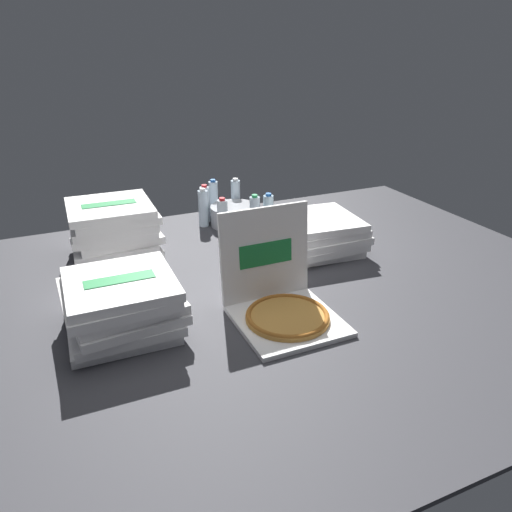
{
  "coord_description": "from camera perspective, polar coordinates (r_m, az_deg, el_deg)",
  "views": [
    {
      "loc": [
        -0.86,
        -1.81,
        1.09
      ],
      "look_at": [
        -0.01,
        0.1,
        0.14
      ],
      "focal_mm": 34.02,
      "sensor_mm": 36.0,
      "label": 1
    }
  ],
  "objects": [
    {
      "name": "water_bottle_4",
      "position": [
        3.04,
        -6.23,
        5.62
      ],
      "size": [
        0.06,
        0.06,
        0.24
      ],
      "color": "silver",
      "rests_on": "ground_plane"
    },
    {
      "name": "water_bottle_1",
      "position": [
        3.23,
        -5.02,
        6.78
      ],
      "size": [
        0.06,
        0.06,
        0.24
      ],
      "color": "silver",
      "rests_on": "ground_plane"
    },
    {
      "name": "water_bottle_3",
      "position": [
        3.12,
        -6.02,
        6.09
      ],
      "size": [
        0.06,
        0.06,
        0.24
      ],
      "color": "silver",
      "rests_on": "ground_plane"
    },
    {
      "name": "open_pizza_box",
      "position": [
        2.05,
        2.98,
        -5.18
      ],
      "size": [
        0.41,
        0.46,
        0.44
      ],
      "color": "white",
      "rests_on": "ground_plane"
    },
    {
      "name": "ice_bucket",
      "position": [
        3.07,
        -2.52,
        4.81
      ],
      "size": [
        0.3,
        0.3,
        0.12
      ],
      "primitive_type": "cylinder",
      "color": "#B7BABF",
      "rests_on": "ground_plane"
    },
    {
      "name": "pizza_stack_right_mid",
      "position": [
        2.66,
        -16.36,
        2.8
      ],
      "size": [
        0.45,
        0.45,
        0.31
      ],
      "color": "white",
      "rests_on": "ground_plane"
    },
    {
      "name": "pizza_stack_right_far",
      "position": [
        2.01,
        -15.51,
        -5.59
      ],
      "size": [
        0.46,
        0.47,
        0.23
      ],
      "color": "white",
      "rests_on": "ground_plane"
    },
    {
      "name": "water_bottle_6",
      "position": [
        2.93,
        1.45,
        5.02
      ],
      "size": [
        0.06,
        0.06,
        0.24
      ],
      "color": "silver",
      "rests_on": "ground_plane"
    },
    {
      "name": "water_bottle_0",
      "position": [
        2.85,
        -3.94,
        4.42
      ],
      "size": [
        0.06,
        0.06,
        0.24
      ],
      "color": "white",
      "rests_on": "ground_plane"
    },
    {
      "name": "water_bottle_2",
      "position": [
        2.9,
        -0.16,
        4.84
      ],
      "size": [
        0.06,
        0.06,
        0.24
      ],
      "color": "silver",
      "rests_on": "ground_plane"
    },
    {
      "name": "water_bottle_5",
      "position": [
        3.24,
        -2.42,
        6.95
      ],
      "size": [
        0.06,
        0.06,
        0.24
      ],
      "color": "silver",
      "rests_on": "ground_plane"
    },
    {
      "name": "pizza_stack_left_far",
      "position": [
        2.7,
        7.29,
        2.61
      ],
      "size": [
        0.45,
        0.46,
        0.19
      ],
      "color": "white",
      "rests_on": "ground_plane"
    },
    {
      "name": "ground_plane",
      "position": [
        2.29,
        1.31,
        -4.31
      ],
      "size": [
        3.2,
        2.4,
        0.02
      ],
      "primitive_type": "cube",
      "color": "#38383D"
    }
  ]
}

